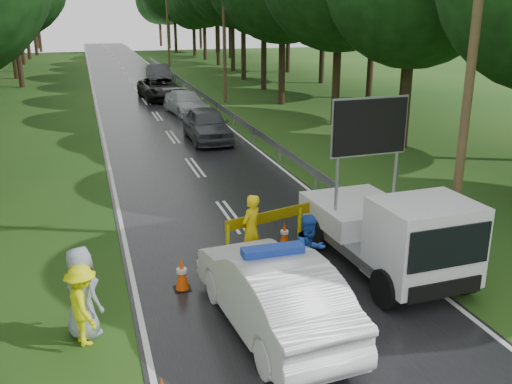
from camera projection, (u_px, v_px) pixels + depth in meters
name	position (u px, v px, depth m)	size (l,w,h in m)	color
ground	(299.00, 309.00, 12.40)	(160.00, 160.00, 0.00)	#174212
road	(146.00, 101.00, 39.73)	(7.00, 140.00, 0.02)	black
guardrail	(199.00, 92.00, 40.27)	(0.12, 60.06, 0.70)	gray
utility_pole_near	(472.00, 58.00, 14.07)	(1.40, 0.24, 10.00)	#4B3D23
utility_pole_mid	(224.00, 26.00, 37.76)	(1.40, 0.24, 10.00)	#4B3D23
utility_pole_far	(167.00, 19.00, 61.45)	(1.40, 0.24, 10.00)	#4B3D23
police_sedan	(272.00, 292.00, 11.43)	(2.20, 5.13, 1.81)	white
work_truck	(392.00, 231.00, 13.76)	(2.55, 5.27, 4.11)	gray
barrier	(274.00, 221.00, 14.96)	(2.83, 0.88, 1.21)	#D8CD0B
officer	(251.00, 230.00, 14.37)	(0.67, 0.44, 1.84)	yellow
civilian	(310.00, 253.00, 13.03)	(0.89, 0.69, 1.82)	#1A47AD
bystander_left	(83.00, 305.00, 10.93)	(1.06, 0.61, 1.65)	#F9FF0D
bystander_right	(82.00, 293.00, 11.13)	(0.93, 0.60, 1.89)	#8D9CA9
queue_car_first	(207.00, 125.00, 27.80)	(1.91, 4.75, 1.62)	#3C3E43
queue_car_second	(186.00, 103.00, 34.94)	(1.92, 4.73, 1.37)	#B0B3B9
queue_car_third	(161.00, 88.00, 40.41)	(2.59, 5.62, 1.56)	black
queue_car_fourth	(159.00, 73.00, 49.98)	(1.60, 4.58, 1.51)	#3B3E42
cone_center	(249.00, 262.00, 13.97)	(0.30, 0.30, 0.64)	black
cone_far	(284.00, 235.00, 15.51)	(0.35, 0.35, 0.74)	black
cone_left_mid	(182.00, 274.00, 13.14)	(0.39, 0.39, 0.82)	black
cone_right	(372.00, 254.00, 14.34)	(0.35, 0.35, 0.73)	black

